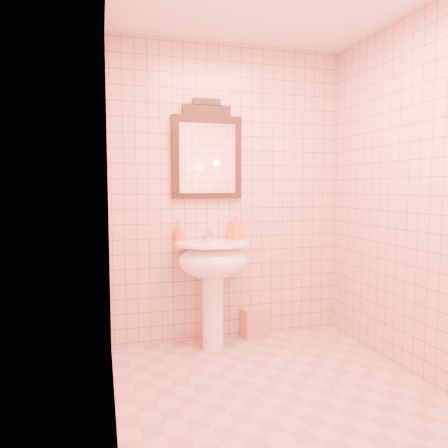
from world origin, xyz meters
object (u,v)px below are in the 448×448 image
object	(u,v)px
pedestal_sink	(213,268)
soap_dispenser	(235,228)
mirror	(207,153)
towel	(254,323)
toothbrush_cup	(180,235)

from	to	relation	value
pedestal_sink	soap_dispenser	world-z (taller)	soap_dispenser
mirror	towel	xyz separation A→B (m)	(0.41, -0.03, -1.46)
pedestal_sink	towel	xyz separation A→B (m)	(0.41, 0.17, -0.54)
pedestal_sink	mirror	xyz separation A→B (m)	(0.00, 0.20, 0.93)
mirror	towel	bearing A→B (deg)	-4.54
toothbrush_cup	soap_dispenser	size ratio (longest dim) A/B	0.92
pedestal_sink	soap_dispenser	distance (m)	0.41
mirror	towel	size ratio (longest dim) A/B	3.24
mirror	toothbrush_cup	xyz separation A→B (m)	(-0.24, -0.03, -0.67)
toothbrush_cup	towel	bearing A→B (deg)	0.15
mirror	soap_dispenser	world-z (taller)	mirror
towel	toothbrush_cup	bearing A→B (deg)	-179.85
soap_dispenser	towel	world-z (taller)	soap_dispenser
mirror	soap_dispenser	bearing A→B (deg)	-8.34
soap_dispenser	toothbrush_cup	bearing A→B (deg)	159.00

